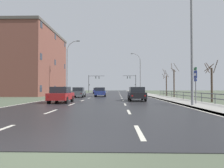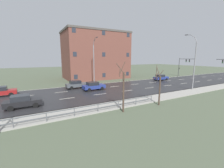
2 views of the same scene
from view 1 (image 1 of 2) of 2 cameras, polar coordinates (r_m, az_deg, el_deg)
The scene contains 19 objects.
ground_plane at distance 52.40m, azimuth -0.37°, elevation -2.88°, with size 160.00×160.00×0.12m.
road_asphalt_strip at distance 64.38m, azimuth -0.04°, elevation -2.51°, with size 14.00×120.00×0.03m.
sidewalk_right at distance 64.72m, azimuth 7.45°, elevation -2.45°, with size 3.00×120.00×0.12m.
guardrail at distance 25.87m, azimuth 19.98°, elevation -2.77°, with size 0.07×26.12×1.00m.
street_lamp_foreground at distance 17.24m, azimuth 21.56°, elevation 12.19°, with size 2.72×0.24×11.09m.
street_lamp_midground at distance 50.47m, azimuth 8.03°, elevation 2.89°, with size 2.52×0.24×10.35m.
street_lamp_left_bank at distance 37.59m, azimuth -12.60°, elevation 4.34°, with size 2.39×0.24×10.34m.
highway_sign at distance 18.37m, azimuth 23.04°, elevation 0.91°, with size 0.09×0.68×3.26m.
traffic_signal_right at distance 65.45m, azimuth 5.99°, elevation 0.99°, with size 4.35×0.36×5.84m.
traffic_signal_left at distance 66.89m, azimuth -5.60°, elevation 1.02°, with size 5.46×0.36×5.87m.
car_distant at distance 22.52m, azimuth 7.15°, elevation -2.82°, with size 1.86×4.11×1.57m.
car_near_right at distance 33.71m, azimuth -3.38°, elevation -2.31°, with size 1.93×4.15×1.57m.
car_near_left at distance 54.20m, azimuth -4.42°, elevation -1.91°, with size 1.89×4.13×1.57m.
car_far_right at distance 19.95m, azimuth -14.52°, elevation -3.00°, with size 1.91×4.14×1.57m.
car_far_left at distance 31.82m, azimuth -9.61°, elevation -2.35°, with size 1.96×4.16×1.57m.
brick_building at distance 44.93m, azimuth -23.10°, elevation 5.57°, with size 11.55×17.94×13.36m.
bare_tree_near at distance 22.82m, azimuth 26.85°, elevation 0.58°, with size 1.07×1.09×4.32m.
bare_tree_mid at distance 33.61m, azimuth 17.53°, elevation 0.64°, with size 1.33×1.19×5.57m.
bare_tree_far at distance 38.83m, azimuth 15.42°, elevation 0.00°, with size 1.08×1.38×5.10m.
Camera 1 is at (1.62, -4.35, 1.42)m, focal length 31.56 mm.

